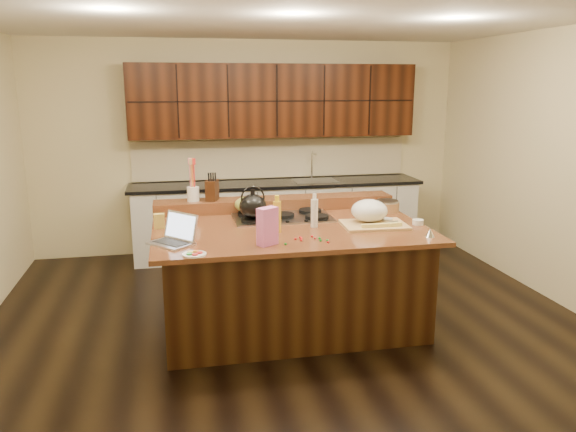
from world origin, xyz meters
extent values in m
cube|color=black|center=(0.00, 0.00, -0.01)|extent=(5.50, 5.00, 0.01)
cube|color=silver|center=(0.00, 0.00, 2.71)|extent=(5.50, 5.00, 0.01)
cube|color=beige|center=(0.00, 2.50, 1.35)|extent=(5.50, 0.01, 2.70)
cube|color=beige|center=(0.00, -2.50, 1.35)|extent=(5.50, 0.01, 2.70)
cube|color=beige|center=(2.75, 0.00, 1.35)|extent=(0.01, 5.00, 2.70)
cube|color=black|center=(0.00, 0.00, 0.44)|extent=(2.22, 1.42, 0.88)
cube|color=black|center=(0.00, 0.00, 0.90)|extent=(2.40, 1.60, 0.04)
cube|color=black|center=(0.00, 0.70, 0.98)|extent=(2.40, 0.30, 0.12)
cube|color=gray|center=(0.00, 0.30, 0.93)|extent=(0.92, 0.52, 0.02)
cylinder|color=black|center=(-0.30, 0.43, 0.95)|extent=(0.22, 0.22, 0.03)
cylinder|color=black|center=(0.30, 0.43, 0.95)|extent=(0.22, 0.22, 0.03)
cylinder|color=black|center=(-0.30, 0.17, 0.95)|extent=(0.22, 0.22, 0.03)
cylinder|color=black|center=(0.30, 0.17, 0.95)|extent=(0.22, 0.22, 0.03)
cylinder|color=black|center=(0.00, 0.30, 0.95)|extent=(0.22, 0.22, 0.03)
cube|color=silver|center=(0.30, 2.17, 0.45)|extent=(3.60, 0.62, 0.90)
cube|color=black|center=(0.30, 2.17, 0.92)|extent=(3.70, 0.66, 0.04)
cube|color=gray|center=(0.80, 2.17, 0.94)|extent=(0.55, 0.42, 0.01)
cylinder|color=gray|center=(0.80, 2.35, 1.12)|extent=(0.02, 0.02, 0.36)
cube|color=black|center=(0.30, 2.32, 1.95)|extent=(3.60, 0.34, 0.90)
cube|color=beige|center=(0.30, 2.48, 1.20)|extent=(3.60, 0.03, 0.50)
ellipsoid|color=black|center=(-0.30, 0.17, 1.08)|extent=(0.32, 0.32, 0.22)
ellipsoid|color=olive|center=(-0.30, 0.43, 1.04)|extent=(0.31, 0.31, 0.15)
cube|color=#B7B7BC|center=(-1.04, -0.39, 0.93)|extent=(0.40, 0.41, 0.02)
cube|color=black|center=(-1.04, -0.39, 0.94)|extent=(0.29, 0.30, 0.00)
cube|color=#B7B7BC|center=(-0.95, -0.31, 1.05)|extent=(0.28, 0.30, 0.22)
cube|color=silver|center=(-0.96, -0.31, 1.05)|extent=(0.24, 0.26, 0.19)
cylinder|color=gold|center=(-0.15, -0.19, 1.06)|extent=(0.07, 0.07, 0.27)
cylinder|color=silver|center=(0.21, -0.08, 1.04)|extent=(0.08, 0.08, 0.25)
cube|color=tan|center=(0.74, -0.17, 0.93)|extent=(0.59, 0.44, 0.03)
ellipsoid|color=white|center=(0.72, -0.09, 1.05)|extent=(0.33, 0.33, 0.20)
cube|color=#EDD872|center=(0.64, -0.30, 0.96)|extent=(0.12, 0.03, 0.03)
cube|color=#EDD872|center=(0.76, -0.30, 0.96)|extent=(0.12, 0.03, 0.03)
cube|color=#EDD872|center=(0.88, -0.30, 0.96)|extent=(0.12, 0.03, 0.03)
cylinder|color=gray|center=(0.86, -0.19, 0.95)|extent=(0.22, 0.09, 0.01)
cylinder|color=white|center=(1.15, -0.19, 0.94)|extent=(0.11, 0.11, 0.04)
cylinder|color=white|center=(0.90, -0.08, 0.94)|extent=(0.13, 0.13, 0.04)
cylinder|color=white|center=(0.87, 0.33, 0.94)|extent=(0.11, 0.11, 0.04)
cylinder|color=#996B3F|center=(1.08, 0.39, 0.97)|extent=(0.29, 0.29, 0.09)
cone|color=silver|center=(1.07, -0.60, 0.96)|extent=(0.10, 0.10, 0.07)
cube|color=pink|center=(-0.29, -0.55, 1.07)|extent=(0.18, 0.16, 0.30)
cylinder|color=white|center=(-0.87, -0.71, 0.93)|extent=(0.19, 0.19, 0.01)
cube|color=gold|center=(-1.13, 0.16, 0.99)|extent=(0.10, 0.07, 0.13)
cylinder|color=white|center=(-0.81, 0.70, 1.11)|extent=(0.13, 0.13, 0.14)
cube|color=black|center=(-0.63, 0.70, 1.14)|extent=(0.15, 0.19, 0.20)
ellipsoid|color=red|center=(0.11, -0.41, 0.93)|extent=(0.02, 0.02, 0.02)
ellipsoid|color=#198C26|center=(-0.18, -0.38, 0.93)|extent=(0.02, 0.02, 0.02)
ellipsoid|color=red|center=(0.00, -0.42, 0.93)|extent=(0.02, 0.02, 0.02)
ellipsoid|color=#198C26|center=(-0.15, -0.59, 0.93)|extent=(0.02, 0.02, 0.02)
ellipsoid|color=red|center=(-0.04, -0.46, 0.93)|extent=(0.02, 0.02, 0.02)
ellipsoid|color=#198C26|center=(0.20, -0.56, 0.93)|extent=(0.02, 0.02, 0.02)
ellipsoid|color=red|center=(0.12, -0.48, 0.93)|extent=(0.02, 0.02, 0.02)
ellipsoid|color=#198C26|center=(-0.20, -0.47, 0.93)|extent=(0.02, 0.02, 0.02)
ellipsoid|color=red|center=(0.00, -0.45, 0.93)|extent=(0.02, 0.02, 0.02)
ellipsoid|color=#198C26|center=(0.15, -0.48, 0.93)|extent=(0.02, 0.02, 0.02)
ellipsoid|color=red|center=(-0.01, -0.51, 0.93)|extent=(0.02, 0.02, 0.02)
ellipsoid|color=#198C26|center=(-0.23, -0.48, 0.93)|extent=(0.02, 0.02, 0.02)
ellipsoid|color=red|center=(0.19, -0.61, 0.93)|extent=(0.02, 0.02, 0.02)
ellipsoid|color=#198C26|center=(0.14, -0.55, 0.93)|extent=(0.02, 0.02, 0.02)
camera|label=1|loc=(-1.00, -4.75, 2.16)|focal=35.00mm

